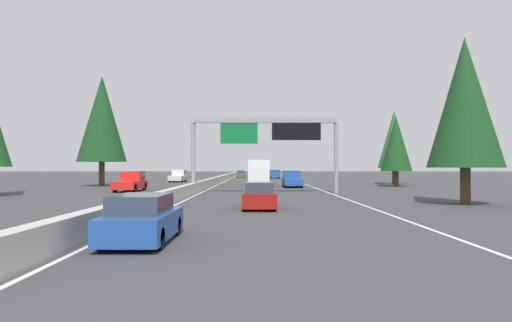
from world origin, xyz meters
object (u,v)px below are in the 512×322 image
object	(u,v)px
bus_distant_a	(259,171)
oncoming_near	(178,176)
conifer_left_near	(102,119)
box_truck_far_left	(257,170)
conifer_right_mid	(394,139)
sedan_distant_b	(257,176)
conifer_right_foreground	(465,103)
sedan_mid_center	(259,196)
sedan_near_center	(241,174)
conifer_right_near	(396,144)
pickup_mid_right	(292,179)
sign_gantry_overhead	(267,133)
oncoming_far	(131,181)
sedan_mid_left	(143,220)
minivan_far_center	(275,173)

from	to	relation	value
bus_distant_a	oncoming_near	bearing A→B (deg)	47.73
conifer_left_near	oncoming_near	bearing A→B (deg)	-24.91
box_truck_far_left	conifer_right_mid	world-z (taller)	conifer_right_mid
sedan_distant_b	conifer_right_foreground	xyz separation A→B (m)	(-51.57, -12.68, 5.55)
sedan_mid_center	sedan_near_center	world-z (taller)	same
box_truck_far_left	conifer_right_near	xyz separation A→B (m)	(-38.94, -16.03, 3.35)
oncoming_near	conifer_left_near	distance (m)	17.54
conifer_right_near	conifer_left_near	world-z (taller)	conifer_left_near
bus_distant_a	pickup_mid_right	bearing A→B (deg)	-150.75
sign_gantry_overhead	oncoming_far	size ratio (longest dim) A/B	2.26
oncoming_near	bus_distant_a	bearing A→B (deg)	47.73
sedan_distant_b	oncoming_near	size ratio (longest dim) A/B	0.79
sign_gantry_overhead	box_truck_far_left	bearing A→B (deg)	0.82
sign_gantry_overhead	sedan_mid_center	world-z (taller)	sign_gantry_overhead
sedan_distant_b	oncoming_near	xyz separation A→B (m)	(-9.81, 11.90, 0.23)
oncoming_near	conifer_left_near	bearing A→B (deg)	-24.91
sedan_mid_left	sign_gantry_overhead	bearing A→B (deg)	-9.78
sedan_near_center	conifer_right_foreground	world-z (taller)	conifer_right_foreground
minivan_far_center	conifer_right_near	size ratio (longest dim) A/B	0.61
oncoming_far	conifer_right_foreground	bearing A→B (deg)	57.95
sedan_mid_left	sedan_near_center	size ratio (longest dim) A/B	1.00
minivan_far_center	box_truck_far_left	xyz separation A→B (m)	(0.60, 3.52, 0.66)
minivan_far_center	sedan_distant_b	xyz separation A→B (m)	(-11.92, 3.56, -0.27)
sedan_mid_center	minivan_far_center	bearing A→B (deg)	-3.04
conifer_right_near	sedan_near_center	bearing A→B (deg)	22.76
bus_distant_a	conifer_left_near	xyz separation A→B (m)	(-3.53, 18.85, 6.34)
conifer_right_near	minivan_far_center	bearing A→B (deg)	18.08
sedan_mid_center	oncoming_far	bearing A→B (deg)	33.34
bus_distant_a	conifer_right_foreground	xyz separation A→B (m)	(-30.76, -12.48, 4.52)
minivan_far_center	sedan_mid_left	bearing A→B (deg)	174.71
bus_distant_a	conifer_right_foreground	world-z (taller)	conifer_right_foreground
sign_gantry_overhead	minivan_far_center	size ratio (longest dim) A/B	2.54
conifer_right_mid	oncoming_near	bearing A→B (deg)	72.25
bus_distant_a	sedan_near_center	distance (m)	41.06
sedan_mid_left	sedan_near_center	distance (m)	85.73
sedan_mid_center	sign_gantry_overhead	bearing A→B (deg)	-3.02
minivan_far_center	oncoming_far	world-z (taller)	oncoming_far
conifer_right_foreground	conifer_right_near	xyz separation A→B (m)	(25.15, -3.40, -1.27)
sedan_mid_left	bus_distant_a	size ratio (longest dim) A/B	0.38
conifer_right_near	sedan_distant_b	bearing A→B (deg)	31.33
pickup_mid_right	sedan_mid_center	bearing A→B (deg)	171.74
pickup_mid_right	conifer_left_near	size ratio (longest dim) A/B	0.42
conifer_right_near	bus_distant_a	bearing A→B (deg)	70.54
sedan_mid_center	conifer_right_near	distance (m)	32.48
sedan_near_center	conifer_right_mid	size ratio (longest dim) A/B	0.45
sedan_mid_center	sedan_distant_b	distance (m)	54.34
sedan_mid_left	conifer_right_mid	distance (m)	51.33
conifer_left_near	sedan_mid_left	bearing A→B (deg)	-160.00
conifer_right_near	conifer_left_near	size ratio (longest dim) A/B	0.62
sedan_mid_center	pickup_mid_right	world-z (taller)	pickup_mid_right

